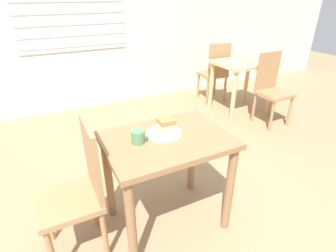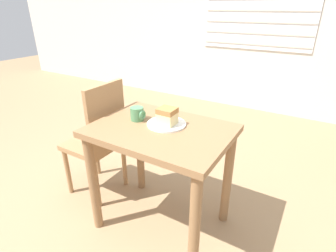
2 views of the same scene
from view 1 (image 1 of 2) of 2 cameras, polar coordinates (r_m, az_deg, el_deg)
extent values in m
cube|color=beige|center=(4.04, -19.80, 22.83)|extent=(10.00, 0.06, 2.80)
cube|color=beige|center=(4.03, -19.50, 16.15)|extent=(1.42, 0.01, 0.02)
cube|color=beige|center=(4.01, -19.82, 18.11)|extent=(1.42, 0.01, 0.02)
cube|color=beige|center=(3.99, -20.16, 20.10)|extent=(1.42, 0.01, 0.02)
cube|color=beige|center=(3.98, -20.50, 22.10)|extent=(1.42, 0.01, 0.02)
cube|color=beige|center=(3.98, -20.86, 24.10)|extent=(1.42, 0.01, 0.02)
cube|color=olive|center=(1.74, -0.21, -3.10)|extent=(0.83, 0.61, 0.04)
cylinder|color=olive|center=(1.69, -7.96, -20.96)|extent=(0.06, 0.06, 0.71)
cylinder|color=olive|center=(1.96, 13.18, -13.44)|extent=(0.06, 0.06, 0.71)
cylinder|color=olive|center=(2.06, -12.79, -11.12)|extent=(0.06, 0.06, 0.71)
cylinder|color=olive|center=(2.28, 5.21, -6.22)|extent=(0.06, 0.06, 0.71)
cube|color=tan|center=(3.93, 16.22, 13.09)|extent=(0.79, 0.62, 0.04)
cylinder|color=tan|center=(3.63, 14.08, 6.10)|extent=(0.06, 0.06, 0.70)
cylinder|color=tan|center=(4.10, 21.58, 7.39)|extent=(0.06, 0.06, 0.70)
cylinder|color=tan|center=(4.01, 9.38, 8.56)|extent=(0.06, 0.06, 0.70)
cylinder|color=tan|center=(4.44, 16.76, 9.58)|extent=(0.06, 0.06, 0.70)
cube|color=#9E754C|center=(1.83, -20.64, -15.06)|extent=(0.38, 0.38, 0.04)
cylinder|color=#9E754C|center=(2.10, -24.69, -17.77)|extent=(0.04, 0.04, 0.41)
cylinder|color=#9E754C|center=(2.10, -15.84, -15.91)|extent=(0.04, 0.04, 0.41)
cylinder|color=#9E754C|center=(1.88, -13.61, -22.07)|extent=(0.04, 0.04, 0.41)
cube|color=#9E754C|center=(1.68, -16.25, -7.04)|extent=(0.03, 0.36, 0.49)
cube|color=#9E754C|center=(3.69, 22.16, 6.50)|extent=(0.38, 0.38, 0.04)
cylinder|color=#9E754C|center=(3.56, 21.64, 1.96)|extent=(0.04, 0.04, 0.41)
cylinder|color=#9E754C|center=(3.79, 24.93, 2.83)|extent=(0.04, 0.04, 0.41)
cylinder|color=#9E754C|center=(3.76, 18.19, 3.84)|extent=(0.04, 0.04, 0.41)
cylinder|color=#9E754C|center=(3.98, 21.52, 4.57)|extent=(0.04, 0.04, 0.41)
cube|color=#9E754C|center=(3.73, 20.92, 11.18)|extent=(0.36, 0.03, 0.49)
cube|color=#9E754C|center=(4.35, 9.63, 11.06)|extent=(0.41, 0.41, 0.04)
cylinder|color=#9E754C|center=(4.62, 10.13, 9.09)|extent=(0.04, 0.04, 0.41)
cylinder|color=#9E754C|center=(4.47, 6.60, 8.71)|extent=(0.04, 0.04, 0.41)
cylinder|color=#9E754C|center=(4.37, 12.27, 7.83)|extent=(0.04, 0.04, 0.41)
cylinder|color=#9E754C|center=(4.21, 8.60, 7.40)|extent=(0.04, 0.04, 0.41)
cube|color=#9E754C|center=(4.14, 11.15, 13.89)|extent=(0.36, 0.06, 0.49)
cylinder|color=white|center=(1.78, -0.83, -1.52)|extent=(0.24, 0.24, 0.01)
cube|color=beige|center=(1.75, -0.41, -0.39)|extent=(0.10, 0.10, 0.07)
cube|color=#A3703D|center=(1.73, -0.42, 1.10)|extent=(0.10, 0.10, 0.03)
cylinder|color=#4C8456|center=(1.67, -6.56, -2.34)|extent=(0.09, 0.09, 0.09)
torus|color=#4C8456|center=(1.68, -5.20, -2.02)|extent=(0.02, 0.06, 0.06)
camera|label=2|loc=(1.46, 57.18, 7.35)|focal=28.00mm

